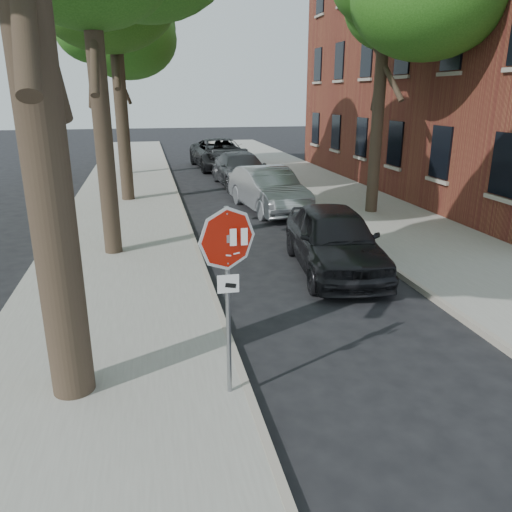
{
  "coord_description": "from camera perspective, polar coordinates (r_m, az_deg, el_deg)",
  "views": [
    {
      "loc": [
        -1.62,
        -5.92,
        4.02
      ],
      "look_at": [
        -0.32,
        0.02,
        2.05
      ],
      "focal_mm": 35.0,
      "sensor_mm": 36.0,
      "label": 1
    }
  ],
  "objects": [
    {
      "name": "stop_sign",
      "position": [
        6.32,
        -3.25,
        -1.22
      ],
      "size": [
        0.76,
        0.34,
        2.61
      ],
      "color": "gray",
      "rests_on": "sidewalk_left"
    },
    {
      "name": "tree_far",
      "position": [
        27.24,
        -15.97,
        24.07
      ],
      "size": [
        5.29,
        4.91,
        9.33
      ],
      "color": "black",
      "rests_on": "sidewalk_left"
    },
    {
      "name": "car_d",
      "position": [
        28.85,
        -4.09,
        11.57
      ],
      "size": [
        3.11,
        6.13,
        1.66
      ],
      "primitive_type": "imported",
      "rotation": [
        0.0,
        0.0,
        0.06
      ],
      "color": "black",
      "rests_on": "ground"
    },
    {
      "name": "curb_right",
      "position": [
        19.18,
        4.87,
        6.0
      ],
      "size": [
        0.12,
        55.0,
        0.13
      ],
      "primitive_type": "cube",
      "color": "#9E9384",
      "rests_on": "ground"
    },
    {
      "name": "car_a",
      "position": [
        11.92,
        8.92,
        1.92
      ],
      "size": [
        2.31,
        4.7,
        1.54
      ],
      "primitive_type": "imported",
      "rotation": [
        0.0,
        0.0,
        -0.11
      ],
      "color": "black",
      "rests_on": "ground"
    },
    {
      "name": "sidewalk_left",
      "position": [
        18.38,
        -14.82,
        4.92
      ],
      "size": [
        4.0,
        55.0,
        0.12
      ],
      "primitive_type": "cube",
      "color": "gray",
      "rests_on": "ground"
    },
    {
      "name": "car_c",
      "position": [
        23.13,
        -1.71,
        9.82
      ],
      "size": [
        2.34,
        5.25,
        1.5
      ],
      "primitive_type": "imported",
      "rotation": [
        0.0,
        0.0,
        0.05
      ],
      "color": "#444549",
      "rests_on": "ground"
    },
    {
      "name": "curb_left",
      "position": [
        18.39,
        -8.42,
        5.35
      ],
      "size": [
        0.12,
        55.0,
        0.13
      ],
      "primitive_type": "cube",
      "color": "#9E9384",
      "rests_on": "ground"
    },
    {
      "name": "car_b",
      "position": [
        18.08,
        1.4,
        7.61
      ],
      "size": [
        2.21,
        4.87,
        1.55
      ],
      "primitive_type": "imported",
      "rotation": [
        0.0,
        0.0,
        0.13
      ],
      "color": "gray",
      "rests_on": "ground"
    },
    {
      "name": "sidewalk_right",
      "position": [
        19.88,
        10.56,
        6.16
      ],
      "size": [
        4.0,
        55.0,
        0.12
      ],
      "primitive_type": "cube",
      "color": "gray",
      "rests_on": "ground"
    },
    {
      "name": "ground",
      "position": [
        7.34,
        2.59,
        -15.28
      ],
      "size": [
        120.0,
        120.0,
        0.0
      ],
      "primitive_type": "plane",
      "color": "black",
      "rests_on": "ground"
    }
  ]
}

